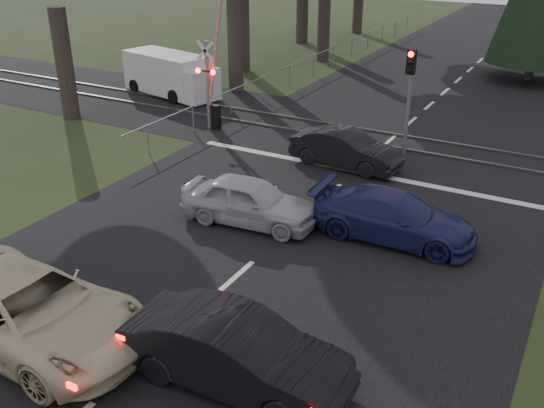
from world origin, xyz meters
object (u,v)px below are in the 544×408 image
Objects in this scene: crossing_signal at (212,83)px; dark_car_far at (346,149)px; dark_hatchback at (236,353)px; traffic_signal_center at (410,84)px; cream_coupe at (28,310)px; silver_car at (250,201)px; white_van at (172,75)px; blue_sedan at (393,217)px.

dark_car_far is at bearing -10.83° from crossing_signal.
dark_hatchback reaches higher than dark_car_far.
traffic_signal_center is 15.60m from cream_coupe.
dark_hatchback reaches higher than silver_car.
cream_coupe is (4.77, -14.18, -1.25)m from crossing_signal.
dark_car_far is 12.70m from white_van.
dark_hatchback is at bearing -54.54° from crossing_signal.
crossing_signal is 1.21× the size of white_van.
white_van is at bearing 72.24° from dark_car_far.
crossing_signal is 15.02m from cream_coupe.
cream_coupe is 1.23× the size of blue_sedan.
blue_sedan is (4.10, 1.12, -0.03)m from silver_car.
silver_car is 1.02× the size of dark_car_far.
crossing_signal is at bearing -23.52° from white_van.
white_van is (-15.07, 9.47, 0.39)m from blue_sedan.
white_van is (-9.73, 17.80, 0.27)m from cream_coupe.
traffic_signal_center reaches higher than dark_hatchback.
cream_coupe is at bearing 176.31° from dark_car_far.
crossing_signal is 1.66× the size of silver_car.
cream_coupe is 13.04m from dark_car_far.
dark_car_far is at bearing -12.58° from silver_car.
traffic_signal_center is at bearing 13.59° from blue_sedan.
cream_coupe is 1.26× the size of dark_hatchback.
traffic_signal_center reaches higher than cream_coupe.
dark_car_far is at bearing 9.76° from dark_hatchback.
white_van is at bearing 40.80° from silver_car.
blue_sedan is (5.34, 8.33, -0.12)m from cream_coupe.
white_van is (-13.23, 2.73, -1.72)m from traffic_signal_center.
traffic_signal_center is 3.41m from dark_car_far.
blue_sedan is 17.80m from white_van.
traffic_signal_center is at bearing -11.49° from cream_coupe.
cream_coupe reaches higher than dark_car_far.
dark_hatchback is (1.12, -14.08, -2.05)m from traffic_signal_center.
traffic_signal_center is 0.99× the size of dark_car_far.
crossing_signal is 8.36m from traffic_signal_center.
silver_car is 15.25m from white_van.
crossing_signal reaches higher than dark_hatchback.
white_van is (-14.35, 16.81, 0.32)m from dark_hatchback.
cream_coupe is at bearing 165.10° from silver_car.
silver_car is at bearing 103.69° from blue_sedan.
traffic_signal_center is 14.27m from dark_hatchback.
dark_hatchback is 12.19m from dark_car_far.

